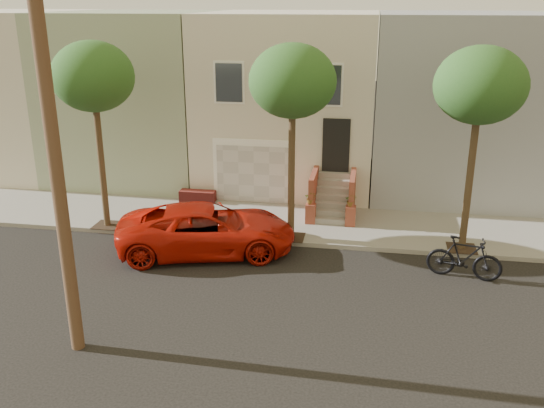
# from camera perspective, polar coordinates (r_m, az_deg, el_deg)

# --- Properties ---
(ground) EXTENTS (90.00, 90.00, 0.00)m
(ground) POSITION_cam_1_polar(r_m,az_deg,el_deg) (16.47, -3.59, -8.60)
(ground) COLOR black
(ground) RESTS_ON ground
(sidewalk) EXTENTS (40.00, 3.70, 0.15)m
(sidewalk) POSITION_cam_1_polar(r_m,az_deg,el_deg) (21.21, -0.31, -1.75)
(sidewalk) COLOR gray
(sidewalk) RESTS_ON ground
(house_row) EXTENTS (33.10, 11.70, 7.00)m
(house_row) POSITION_cam_1_polar(r_m,az_deg,el_deg) (25.89, 1.97, 10.29)
(house_row) COLOR #BFB5A3
(house_row) RESTS_ON sidewalk
(tree_left) EXTENTS (2.70, 2.57, 6.30)m
(tree_left) POSITION_cam_1_polar(r_m,az_deg,el_deg) (20.29, -16.90, 11.59)
(tree_left) COLOR #2D2116
(tree_left) RESTS_ON sidewalk
(tree_mid) EXTENTS (2.70, 2.57, 6.30)m
(tree_mid) POSITION_cam_1_polar(r_m,az_deg,el_deg) (18.37, 1.99, 11.66)
(tree_mid) COLOR #2D2116
(tree_mid) RESTS_ON sidewalk
(tree_right) EXTENTS (2.70, 2.57, 6.30)m
(tree_right) POSITION_cam_1_polar(r_m,az_deg,el_deg) (18.46, 19.47, 10.63)
(tree_right) COLOR #2D2116
(tree_right) RESTS_ON sidewalk
(pickup_truck) EXTENTS (6.04, 3.90, 1.55)m
(pickup_truck) POSITION_cam_1_polar(r_m,az_deg,el_deg) (18.78, -6.30, -2.45)
(pickup_truck) COLOR #B41508
(pickup_truck) RESTS_ON ground
(motorcycle) EXTENTS (2.19, 0.98, 1.27)m
(motorcycle) POSITION_cam_1_polar(r_m,az_deg,el_deg) (17.89, 18.09, -4.96)
(motorcycle) COLOR black
(motorcycle) RESTS_ON ground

